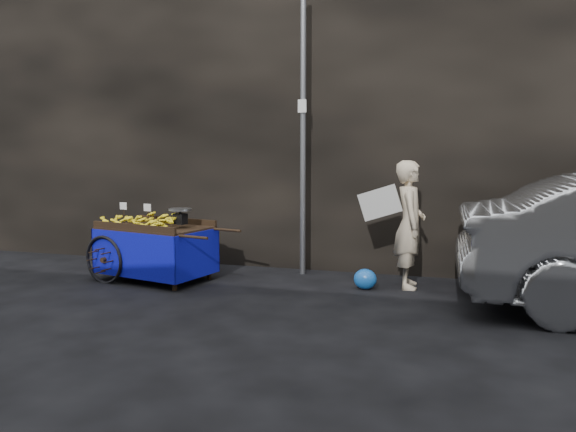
% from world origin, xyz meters
% --- Properties ---
extents(ground, '(80.00, 80.00, 0.00)m').
position_xyz_m(ground, '(0.00, 0.00, 0.00)').
color(ground, black).
rests_on(ground, ground).
extents(building_wall, '(13.50, 2.00, 5.00)m').
position_xyz_m(building_wall, '(0.39, 2.60, 2.50)').
color(building_wall, black).
rests_on(building_wall, ground).
extents(street_pole, '(0.12, 0.10, 4.00)m').
position_xyz_m(street_pole, '(0.30, 1.30, 2.01)').
color(street_pole, slate).
rests_on(street_pole, ground).
extents(banana_cart, '(2.14, 1.30, 1.08)m').
position_xyz_m(banana_cart, '(-1.59, 0.37, 0.67)').
color(banana_cart, black).
rests_on(banana_cart, ground).
extents(vendor, '(0.90, 0.65, 1.66)m').
position_xyz_m(vendor, '(1.84, 0.91, 0.83)').
color(vendor, '#C7B494').
rests_on(vendor, ground).
extents(plastic_bag, '(0.30, 0.24, 0.27)m').
position_xyz_m(plastic_bag, '(1.32, 0.63, 0.13)').
color(plastic_bag, '#1653AA').
rests_on(plastic_bag, ground).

